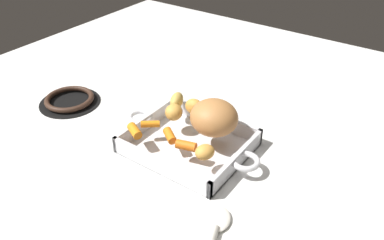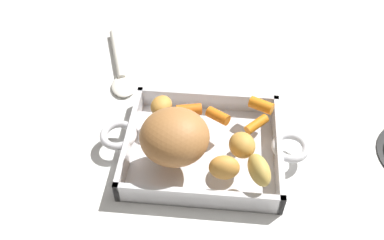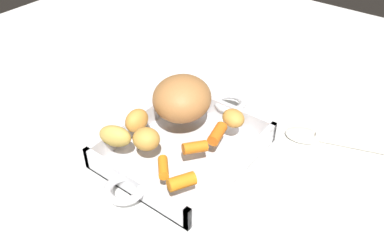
% 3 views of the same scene
% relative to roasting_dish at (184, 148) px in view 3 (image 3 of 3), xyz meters
% --- Properties ---
extents(ground_plane, '(1.80, 1.80, 0.00)m').
position_rel_roasting_dish_xyz_m(ground_plane, '(0.00, 0.00, -0.01)').
color(ground_plane, white).
extents(roasting_dish, '(0.39, 0.24, 0.04)m').
position_rel_roasting_dish_xyz_m(roasting_dish, '(0.00, 0.00, 0.00)').
color(roasting_dish, silver).
rests_on(roasting_dish, ground_plane).
extents(pork_roast, '(0.12, 0.12, 0.09)m').
position_rel_roasting_dish_xyz_m(pork_roast, '(0.05, 0.04, 0.07)').
color(pork_roast, '#B3753F').
rests_on(pork_roast, roasting_dish).
extents(baby_carrot_northwest, '(0.05, 0.05, 0.02)m').
position_rel_roasting_dish_xyz_m(baby_carrot_northwest, '(-0.10, -0.03, 0.04)').
color(baby_carrot_northwest, orange).
rests_on(baby_carrot_northwest, roasting_dish).
extents(baby_carrot_long, '(0.05, 0.04, 0.02)m').
position_rel_roasting_dish_xyz_m(baby_carrot_long, '(-0.10, -0.08, 0.04)').
color(baby_carrot_long, orange).
rests_on(baby_carrot_long, roasting_dish).
extents(baby_carrot_short, '(0.05, 0.04, 0.02)m').
position_rel_roasting_dish_xyz_m(baby_carrot_short, '(-0.02, -0.04, 0.04)').
color(baby_carrot_short, orange).
rests_on(baby_carrot_short, roasting_dish).
extents(baby_carrot_center_left, '(0.05, 0.03, 0.02)m').
position_rel_roasting_dish_xyz_m(baby_carrot_center_left, '(0.03, -0.05, 0.04)').
color(baby_carrot_center_left, orange).
rests_on(baby_carrot_center_left, roasting_dish).
extents(potato_near_roast, '(0.06, 0.06, 0.04)m').
position_rel_roasting_dish_xyz_m(potato_near_roast, '(-0.07, 0.03, 0.05)').
color(potato_near_roast, gold).
rests_on(potato_near_roast, roasting_dish).
extents(potato_corner, '(0.05, 0.04, 0.04)m').
position_rel_roasting_dish_xyz_m(potato_corner, '(-0.04, 0.08, 0.05)').
color(potato_corner, gold).
rests_on(potato_corner, roasting_dish).
extents(potato_golden_large, '(0.05, 0.06, 0.03)m').
position_rel_roasting_dish_xyz_m(potato_golden_large, '(0.08, -0.06, 0.05)').
color(potato_golden_large, gold).
rests_on(potato_golden_large, roasting_dish).
extents(potato_whole, '(0.05, 0.07, 0.04)m').
position_rel_roasting_dish_xyz_m(potato_whole, '(-0.10, 0.08, 0.05)').
color(potato_whole, gold).
rests_on(potato_whole, roasting_dish).
extents(serving_spoon, '(0.11, 0.23, 0.02)m').
position_rel_roasting_dish_xyz_m(serving_spoon, '(0.21, -0.22, -0.01)').
color(serving_spoon, white).
rests_on(serving_spoon, ground_plane).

